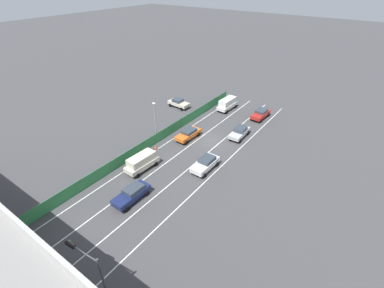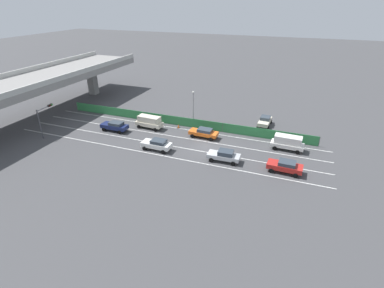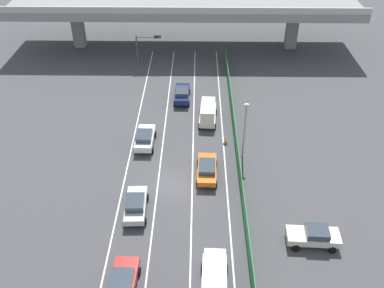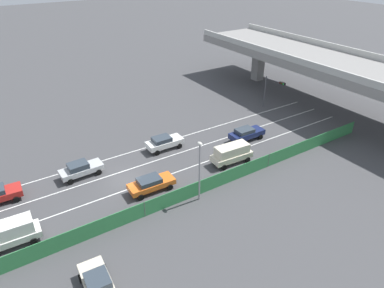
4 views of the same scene
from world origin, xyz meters
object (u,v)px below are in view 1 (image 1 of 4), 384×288
at_px(car_sedan_red, 261,114).
at_px(traffic_cone, 156,147).
at_px(car_sedan_white, 206,163).
at_px(car_sedan_silver, 240,132).
at_px(car_van_white, 227,103).
at_px(car_taxi_orange, 188,134).
at_px(car_sedan_navy, 132,194).
at_px(traffic_light, 89,263).
at_px(parked_sedan_cream, 179,103).
at_px(car_van_cream, 142,162).
at_px(street_lamp, 155,118).

height_order(car_sedan_red, traffic_cone, car_sedan_red).
height_order(car_sedan_white, car_sedan_silver, car_sedan_white).
xyz_separation_m(car_van_white, traffic_cone, (1.74, 18.39, -0.91)).
distance_m(car_sedan_white, traffic_cone, 8.72).
bearing_deg(car_van_white, car_taxi_orange, 91.52).
bearing_deg(car_sedan_navy, car_sedan_silver, -99.60).
distance_m(car_sedan_navy, car_van_white, 28.20).
xyz_separation_m(car_van_white, traffic_light, (-8.69, 37.35, 2.28)).
bearing_deg(parked_sedan_cream, car_sedan_silver, 167.32).
relative_size(car_sedan_navy, car_van_white, 0.97).
bearing_deg(parked_sedan_cream, car_van_cream, 114.18).
xyz_separation_m(car_sedan_white, car_sedan_silver, (0.26, -10.26, -0.02)).
distance_m(car_taxi_orange, traffic_cone, 5.80).
bearing_deg(car_van_white, car_sedan_silver, 130.42).
xyz_separation_m(car_sedan_navy, traffic_light, (-5.39, 9.34, 2.61)).
bearing_deg(traffic_light, traffic_cone, -61.20).
relative_size(car_sedan_red, car_van_white, 0.94).
distance_m(car_sedan_red, car_sedan_silver, 8.15).
relative_size(car_sedan_red, traffic_light, 0.92).
bearing_deg(parked_sedan_cream, car_sedan_navy, 116.13).
relative_size(car_sedan_red, car_taxi_orange, 0.96).
xyz_separation_m(car_sedan_red, car_sedan_silver, (-0.04, 8.15, -0.01)).
relative_size(car_sedan_red, parked_sedan_cream, 1.04).
bearing_deg(car_sedan_silver, traffic_light, 93.85).
relative_size(car_van_white, parked_sedan_cream, 1.10).
height_order(car_sedan_silver, car_sedan_navy, same).
height_order(car_van_white, traffic_light, traffic_light).
height_order(car_sedan_navy, street_lamp, street_lamp).
xyz_separation_m(car_sedan_silver, traffic_cone, (8.44, 10.52, -0.56)).
relative_size(car_sedan_red, car_van_cream, 0.93).
bearing_deg(traffic_cone, car_van_white, -95.40).
height_order(car_van_white, car_taxi_orange, car_van_white).
relative_size(car_sedan_red, street_lamp, 0.71).
distance_m(parked_sedan_cream, traffic_light, 37.03).
relative_size(car_sedan_silver, car_van_white, 0.94).
xyz_separation_m(car_sedan_red, street_lamp, (10.09, 16.57, 3.01)).
xyz_separation_m(street_lamp, traffic_cone, (-1.69, 2.09, -3.57)).
height_order(car_sedan_navy, parked_sedan_cream, car_sedan_navy).
xyz_separation_m(car_sedan_white, car_van_cream, (6.85, 4.96, 0.31)).
relative_size(car_van_cream, traffic_light, 0.99).
bearing_deg(car_taxi_orange, car_van_white, -88.48).
bearing_deg(car_van_cream, car_taxi_orange, -91.33).
relative_size(car_sedan_white, car_sedan_navy, 0.96).
bearing_deg(parked_sedan_cream, car_taxi_orange, 135.27).
height_order(car_van_white, car_van_cream, car_van_white).
relative_size(car_sedan_silver, traffic_cone, 6.19).
relative_size(traffic_light, traffic_cone, 6.70).
bearing_deg(car_sedan_silver, parked_sedan_cream, -12.68).
bearing_deg(parked_sedan_cream, street_lamp, 112.17).
height_order(car_sedan_navy, traffic_cone, car_sedan_navy).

